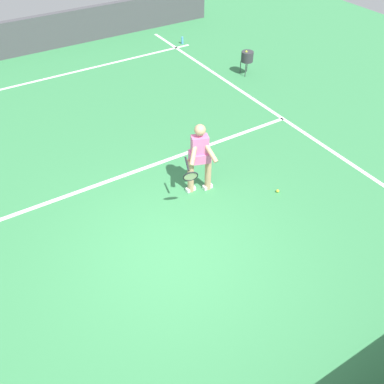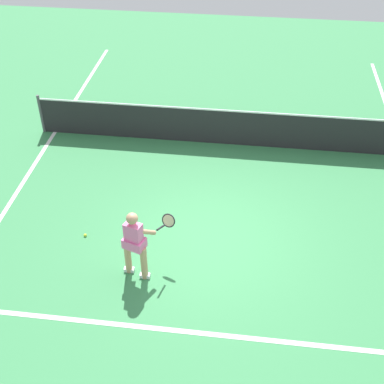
{
  "view_description": "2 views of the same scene",
  "coord_description": "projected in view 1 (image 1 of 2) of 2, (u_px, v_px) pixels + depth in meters",
  "views": [
    {
      "loc": [
        2.34,
        4.42,
        5.66
      ],
      "look_at": [
        -0.5,
        -0.16,
        1.03
      ],
      "focal_mm": 39.52,
      "sensor_mm": 36.0,
      "label": 1
    },
    {
      "loc": [
        0.66,
        -8.11,
        7.62
      ],
      "look_at": [
        -0.4,
        0.22,
        1.06
      ],
      "focal_mm": 49.15,
      "sensor_mm": 36.0,
      "label": 2
    }
  ],
  "objects": [
    {
      "name": "tennis_ball_near",
      "position": [
        278.0,
        191.0,
        8.66
      ],
      "size": [
        0.07,
        0.07,
        0.07
      ],
      "primitive_type": "sphere",
      "color": "#D1E533",
      "rests_on": "ground"
    },
    {
      "name": "tennis_player",
      "position": [
        200.0,
        157.0,
        8.18
      ],
      "size": [
        0.98,
        0.87,
        1.55
      ],
      "color": "tan",
      "rests_on": "ground"
    },
    {
      "name": "water_bottle",
      "position": [
        182.0,
        40.0,
        14.64
      ],
      "size": [
        0.07,
        0.07,
        0.24
      ],
      "primitive_type": "cylinder",
      "color": "#4C9EE5",
      "rests_on": "ground"
    },
    {
      "name": "service_line_marking",
      "position": [
        117.0,
        178.0,
        9.03
      ],
      "size": [
        9.32,
        0.1,
        0.01
      ],
      "primitive_type": "cube",
      "color": "white",
      "rests_on": "ground"
    },
    {
      "name": "ground_plane",
      "position": [
        173.0,
        251.0,
        7.47
      ],
      "size": [
        27.08,
        27.08,
        0.0
      ],
      "primitive_type": "plane",
      "color": "#38844C"
    },
    {
      "name": "sideline_left_marking",
      "position": [
        356.0,
        167.0,
        9.33
      ],
      "size": [
        0.1,
        18.83,
        0.01
      ],
      "primitive_type": "cube",
      "color": "white",
      "rests_on": "ground"
    },
    {
      "name": "baseline_marking",
      "position": [
        41.0,
        80.0,
        12.57
      ],
      "size": [
        10.32,
        0.1,
        0.01
      ],
      "primitive_type": "cube",
      "color": "white",
      "rests_on": "ground"
    },
    {
      "name": "court_back_wall",
      "position": [
        17.0,
        38.0,
        13.63
      ],
      "size": [
        14.32,
        0.24,
        1.11
      ],
      "primitive_type": "cube",
      "color": "#47474C",
      "rests_on": "ground"
    },
    {
      "name": "ball_hopper",
      "position": [
        247.0,
        57.0,
        12.54
      ],
      "size": [
        0.36,
        0.36,
        0.74
      ],
      "color": "#333338",
      "rests_on": "ground"
    }
  ]
}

